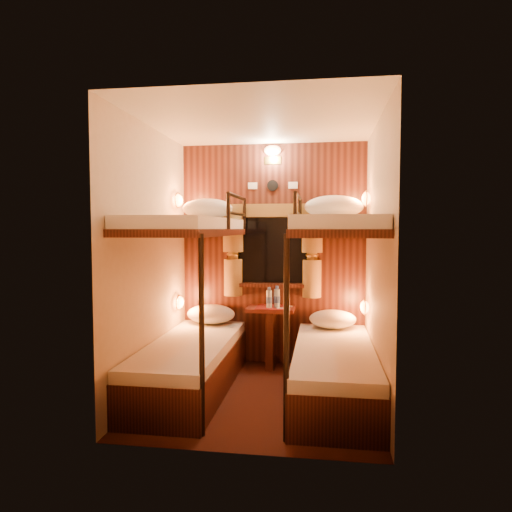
% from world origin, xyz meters
% --- Properties ---
extents(floor, '(2.10, 2.10, 0.00)m').
position_xyz_m(floor, '(0.00, 0.00, 0.00)').
color(floor, '#33140E').
rests_on(floor, ground).
extents(ceiling, '(2.10, 2.10, 0.00)m').
position_xyz_m(ceiling, '(0.00, 0.00, 2.40)').
color(ceiling, silver).
rests_on(ceiling, wall_back).
extents(wall_back, '(2.40, 0.00, 2.40)m').
position_xyz_m(wall_back, '(0.00, 1.05, 1.20)').
color(wall_back, '#C6B293').
rests_on(wall_back, floor).
extents(wall_front, '(2.40, 0.00, 2.40)m').
position_xyz_m(wall_front, '(0.00, -1.05, 1.20)').
color(wall_front, '#C6B293').
rests_on(wall_front, floor).
extents(wall_left, '(0.00, 2.40, 2.40)m').
position_xyz_m(wall_left, '(-1.00, 0.00, 1.20)').
color(wall_left, '#C6B293').
rests_on(wall_left, floor).
extents(wall_right, '(0.00, 2.40, 2.40)m').
position_xyz_m(wall_right, '(1.00, 0.00, 1.20)').
color(wall_right, '#C6B293').
rests_on(wall_right, floor).
extents(back_panel, '(2.00, 0.03, 2.40)m').
position_xyz_m(back_panel, '(0.00, 1.04, 1.20)').
color(back_panel, black).
rests_on(back_panel, floor).
extents(bunk_left, '(0.72, 1.90, 1.82)m').
position_xyz_m(bunk_left, '(-0.65, 0.07, 0.56)').
color(bunk_left, black).
rests_on(bunk_left, floor).
extents(bunk_right, '(0.72, 1.90, 1.82)m').
position_xyz_m(bunk_right, '(0.65, 0.07, 0.56)').
color(bunk_right, black).
rests_on(bunk_right, floor).
extents(window, '(1.00, 0.12, 0.79)m').
position_xyz_m(window, '(0.00, 1.00, 1.18)').
color(window, black).
rests_on(window, back_panel).
extents(curtains, '(1.10, 0.22, 1.00)m').
position_xyz_m(curtains, '(0.00, 0.97, 1.26)').
color(curtains, olive).
rests_on(curtains, back_panel).
extents(back_fixtures, '(0.54, 0.09, 0.48)m').
position_xyz_m(back_fixtures, '(0.00, 1.00, 2.25)').
color(back_fixtures, black).
rests_on(back_fixtures, back_panel).
extents(reading_lamps, '(2.00, 0.20, 1.25)m').
position_xyz_m(reading_lamps, '(-0.00, 0.70, 1.24)').
color(reading_lamps, orange).
rests_on(reading_lamps, wall_left).
extents(table, '(0.50, 0.34, 0.66)m').
position_xyz_m(table, '(0.00, 0.85, 0.41)').
color(table, '#5E1915').
rests_on(table, floor).
extents(bottle_left, '(0.06, 0.06, 0.22)m').
position_xyz_m(bottle_left, '(-0.01, 0.80, 0.74)').
color(bottle_left, '#99BFE5').
rests_on(bottle_left, table).
extents(bottle_right, '(0.07, 0.07, 0.23)m').
position_xyz_m(bottle_right, '(0.07, 0.82, 0.75)').
color(bottle_right, '#99BFE5').
rests_on(bottle_right, table).
extents(sachet_a, '(0.09, 0.08, 0.01)m').
position_xyz_m(sachet_a, '(0.11, 0.77, 0.65)').
color(sachet_a, silver).
rests_on(sachet_a, table).
extents(sachet_b, '(0.07, 0.06, 0.00)m').
position_xyz_m(sachet_b, '(0.19, 0.92, 0.65)').
color(sachet_b, silver).
rests_on(sachet_b, table).
extents(pillow_lower_left, '(0.52, 0.37, 0.21)m').
position_xyz_m(pillow_lower_left, '(-0.65, 0.84, 0.56)').
color(pillow_lower_left, silver).
rests_on(pillow_lower_left, bunk_left).
extents(pillow_lower_right, '(0.48, 0.34, 0.19)m').
position_xyz_m(pillow_lower_right, '(0.65, 0.79, 0.55)').
color(pillow_lower_right, silver).
rests_on(pillow_lower_right, bunk_right).
extents(pillow_upper_left, '(0.53, 0.38, 0.21)m').
position_xyz_m(pillow_upper_left, '(-0.65, 0.72, 1.69)').
color(pillow_upper_left, silver).
rests_on(pillow_upper_left, bunk_left).
extents(pillow_upper_right, '(0.60, 0.43, 0.23)m').
position_xyz_m(pillow_upper_right, '(0.65, 0.78, 1.71)').
color(pillow_upper_right, silver).
rests_on(pillow_upper_right, bunk_right).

